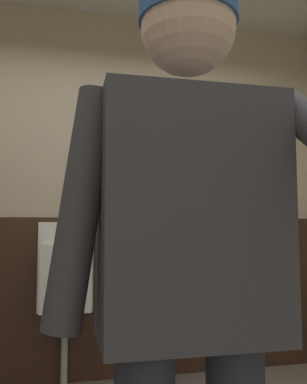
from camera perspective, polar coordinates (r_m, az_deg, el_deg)
name	(u,v)px	position (r m, az deg, el deg)	size (l,w,h in m)	color
wall_back	(115,190)	(3.17, -5.54, 0.29)	(4.09, 0.12, 2.81)	beige
wainscot_band_back	(115,297)	(3.13, -5.49, -14.58)	(3.49, 0.03, 1.18)	#382319
urinal_left	(66,275)	(2.93, -12.34, -11.48)	(0.40, 0.34, 1.24)	white
urinal_middle	(169,273)	(3.03, 2.26, -11.37)	(0.40, 0.34, 1.24)	white
privacy_divider_panel	(121,250)	(2.88, -4.70, -8.25)	(0.04, 0.40, 0.90)	#4C4C51
person	(191,261)	(0.97, 5.35, -9.67)	(0.65, 0.60, 1.73)	#2D3342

